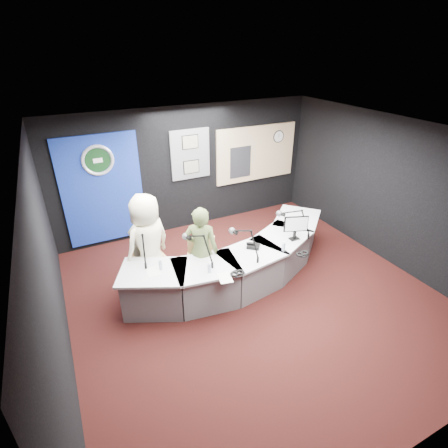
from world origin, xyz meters
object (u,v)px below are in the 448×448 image
armchair_right (202,265)px  person_man (148,244)px  armchair_left (151,268)px  person_woman (201,251)px  broadcast_desk (237,263)px

armchair_right → person_man: (-0.78, 0.45, 0.38)m
armchair_left → armchair_right: armchair_right is taller
person_woman → armchair_left: bearing=2.0°
armchair_right → person_man: bearing=173.4°
broadcast_desk → person_woman: bearing=176.5°
armchair_left → armchair_right: bearing=-37.4°
armchair_right → person_man: person_man is taller
armchair_left → person_man: (0.00, 0.00, 0.48)m
broadcast_desk → person_man: size_ratio=2.48×
person_man → person_woman: (0.78, -0.45, -0.09)m
armchair_right → broadcast_desk: bearing=19.9°
armchair_left → person_man: person_man is taller
broadcast_desk → person_man: 1.64m
broadcast_desk → person_woman: size_ratio=2.77×
broadcast_desk → armchair_right: bearing=176.5°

